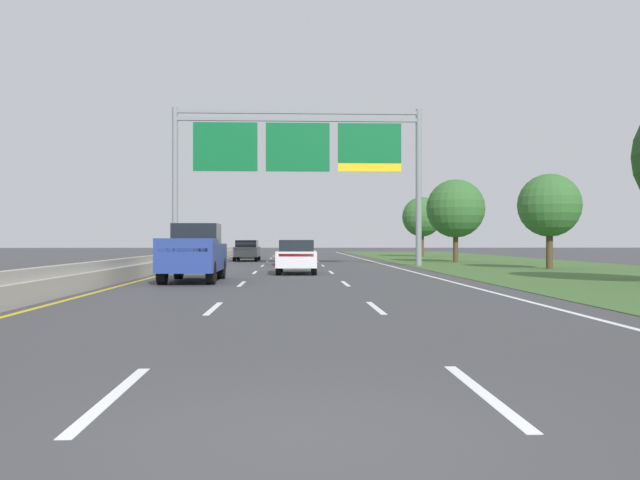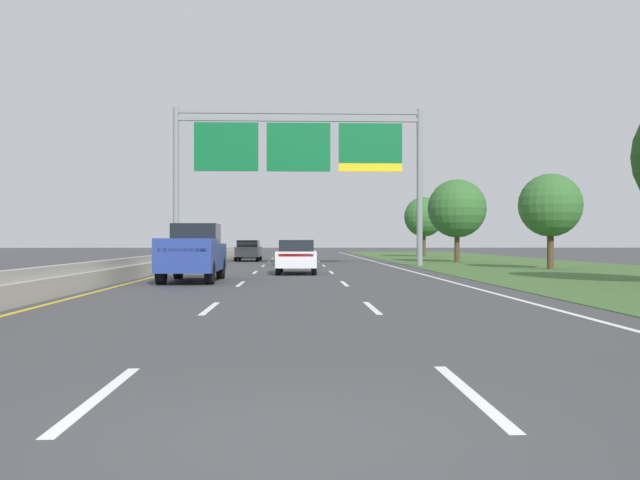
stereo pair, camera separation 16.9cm
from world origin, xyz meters
name	(u,v)px [view 1 (the left image)]	position (x,y,z in m)	size (l,w,h in m)	color
ground_plane	(293,267)	(0.00, 35.00, 0.00)	(220.00, 220.00, 0.00)	#3D3D3F
lane_striping	(293,267)	(0.00, 34.54, 0.00)	(11.96, 106.00, 0.01)	white
grass_verge_right	(531,267)	(13.95, 35.00, 0.01)	(14.00, 110.00, 0.02)	#3D602D
median_barrier_concrete	(178,261)	(-6.60, 35.00, 0.35)	(0.60, 110.00, 0.85)	#A8A399
overhead_sign_gantry	(298,154)	(0.30, 36.68, 6.75)	(15.06, 0.42, 9.52)	gray
pickup_truck_blue	(194,253)	(-3.76, 21.12, 1.07)	(2.01, 5.41, 2.20)	navy
car_gold_left_lane_sedan	(248,249)	(-3.91, 56.47, 0.82)	(1.91, 4.44, 1.57)	#A38438
car_darkgreen_centre_lane_sedan	(294,252)	(0.07, 38.13, 0.82)	(1.91, 4.44, 1.57)	#193D23
car_grey_left_lane_sedan	(247,250)	(-3.46, 47.88, 0.82)	(1.91, 4.43, 1.57)	slate
car_white_centre_lane_sedan	(297,256)	(0.16, 27.16, 0.82)	(1.89, 4.43, 1.57)	silver
roadside_tree_mid	(549,206)	(13.82, 31.68, 3.43)	(3.40, 3.40, 5.15)	#4C3823
roadside_tree_far	(456,209)	(11.51, 43.49, 3.80)	(4.11, 4.11, 5.87)	#4C3823
roadside_tree_distant	(422,217)	(12.41, 61.02, 3.80)	(3.80, 3.80, 5.71)	#4C3823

